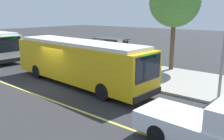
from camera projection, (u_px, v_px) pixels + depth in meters
ground_plane at (56, 84)px, 16.53m from camera, size 120.00×120.00×0.00m
sidewalk_curb at (112, 68)px, 21.01m from camera, size 44.00×6.40×0.15m
lane_stripe_center at (27, 91)px, 14.88m from camera, size 36.00×0.14×0.01m
transit_bus_main at (78, 61)px, 16.16m from camera, size 11.54×3.23×2.95m
pickup_truck at (219, 130)px, 8.18m from camera, size 5.48×2.23×1.85m
bus_shelter at (111, 46)px, 21.04m from camera, size 2.90×1.60×2.48m
waiting_bench at (112, 61)px, 21.22m from camera, size 1.60×0.48×0.95m
route_sign_post at (120, 53)px, 16.98m from camera, size 0.44×0.08×2.80m
street_tree_near_shelter at (175, 2)px, 18.96m from camera, size 4.04×4.04×7.50m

